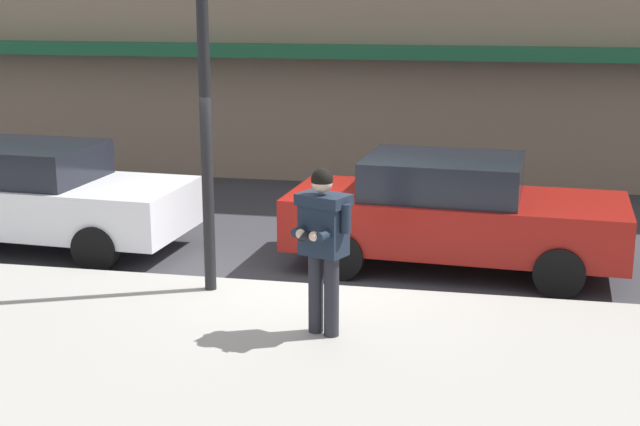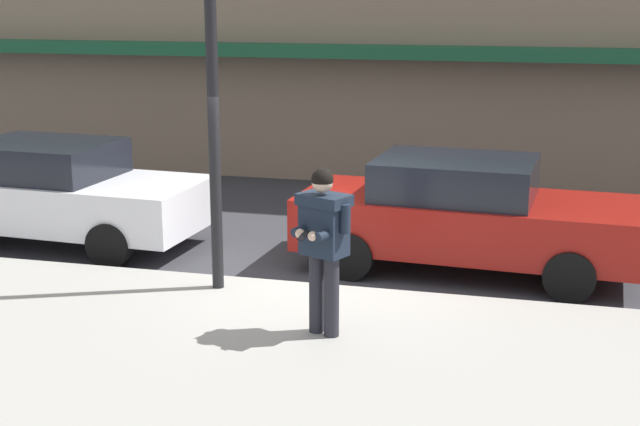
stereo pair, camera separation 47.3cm
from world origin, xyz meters
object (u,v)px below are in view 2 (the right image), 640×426
parked_sedan_near (53,192)px  street_lamp_post (211,41)px  parked_sedan_mid (465,214)px  man_texting_on_phone (323,234)px

parked_sedan_near → street_lamp_post: (3.26, -1.74, 2.35)m
parked_sedan_mid → man_texting_on_phone: size_ratio=2.55×
parked_sedan_near → man_texting_on_phone: 5.72m
street_lamp_post → man_texting_on_phone: bearing=-35.8°
parked_sedan_near → street_lamp_post: street_lamp_post is taller
parked_sedan_near → parked_sedan_mid: same height
man_texting_on_phone → parked_sedan_mid: bearing=68.9°
parked_sedan_near → street_lamp_post: size_ratio=0.94×
man_texting_on_phone → parked_sedan_near: bearing=149.2°
parked_sedan_mid → man_texting_on_phone: 3.33m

